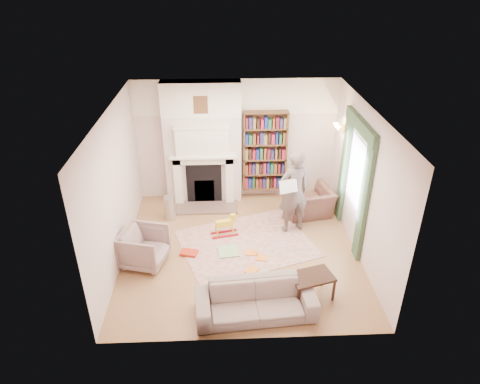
{
  "coord_description": "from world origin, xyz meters",
  "views": [
    {
      "loc": [
        -0.31,
        -6.83,
        5.01
      ],
      "look_at": [
        0.0,
        0.25,
        1.15
      ],
      "focal_mm": 32.0,
      "sensor_mm": 36.0,
      "label": 1
    }
  ],
  "objects_px": {
    "man_reading": "(294,192)",
    "coffee_table": "(311,286)",
    "sofa": "(256,301)",
    "paraffin_heater": "(170,208)",
    "rocking_horse": "(224,226)",
    "armchair_left": "(144,247)",
    "armchair_reading": "(308,202)",
    "bookcase": "(265,151)"
  },
  "relations": [
    {
      "from": "armchair_left",
      "to": "paraffin_heater",
      "type": "distance_m",
      "value": 1.58
    },
    {
      "from": "man_reading",
      "to": "bookcase",
      "type": "bearing_deg",
      "value": -91.4
    },
    {
      "from": "armchair_left",
      "to": "rocking_horse",
      "type": "distance_m",
      "value": 1.71
    },
    {
      "from": "armchair_left",
      "to": "sofa",
      "type": "distance_m",
      "value": 2.4
    },
    {
      "from": "armchair_reading",
      "to": "man_reading",
      "type": "bearing_deg",
      "value": 41.74
    },
    {
      "from": "paraffin_heater",
      "to": "sofa",
      "type": "bearing_deg",
      "value": -60.89
    },
    {
      "from": "coffee_table",
      "to": "paraffin_heater",
      "type": "height_order",
      "value": "paraffin_heater"
    },
    {
      "from": "bookcase",
      "to": "armchair_reading",
      "type": "xyz_separation_m",
      "value": [
        0.9,
        -0.86,
        -0.86
      ]
    },
    {
      "from": "bookcase",
      "to": "rocking_horse",
      "type": "relative_size",
      "value": 3.4
    },
    {
      "from": "man_reading",
      "to": "coffee_table",
      "type": "xyz_separation_m",
      "value": [
        0.01,
        -2.05,
        -0.67
      ]
    },
    {
      "from": "sofa",
      "to": "coffee_table",
      "type": "relative_size",
      "value": 2.71
    },
    {
      "from": "bookcase",
      "to": "armchair_left",
      "type": "xyz_separation_m",
      "value": [
        -2.44,
        -2.46,
        -0.82
      ]
    },
    {
      "from": "man_reading",
      "to": "paraffin_heater",
      "type": "xyz_separation_m",
      "value": [
        -2.58,
        0.54,
        -0.62
      ]
    },
    {
      "from": "armchair_left",
      "to": "rocking_horse",
      "type": "height_order",
      "value": "armchair_left"
    },
    {
      "from": "armchair_reading",
      "to": "sofa",
      "type": "distance_m",
      "value": 3.31
    },
    {
      "from": "coffee_table",
      "to": "rocking_horse",
      "type": "height_order",
      "value": "rocking_horse"
    },
    {
      "from": "paraffin_heater",
      "to": "armchair_reading",
      "type": "bearing_deg",
      "value": 1.12
    },
    {
      "from": "bookcase",
      "to": "sofa",
      "type": "bearing_deg",
      "value": -97.24
    },
    {
      "from": "sofa",
      "to": "man_reading",
      "type": "relative_size",
      "value": 1.05
    },
    {
      "from": "armchair_reading",
      "to": "man_reading",
      "type": "distance_m",
      "value": 0.95
    },
    {
      "from": "armchair_left",
      "to": "sofa",
      "type": "xyz_separation_m",
      "value": [
        1.95,
        -1.4,
        -0.08
      ]
    },
    {
      "from": "armchair_left",
      "to": "man_reading",
      "type": "height_order",
      "value": "man_reading"
    },
    {
      "from": "armchair_left",
      "to": "man_reading",
      "type": "relative_size",
      "value": 0.44
    },
    {
      "from": "man_reading",
      "to": "coffee_table",
      "type": "height_order",
      "value": "man_reading"
    },
    {
      "from": "coffee_table",
      "to": "sofa",
      "type": "bearing_deg",
      "value": -175.82
    },
    {
      "from": "rocking_horse",
      "to": "armchair_left",
      "type": "bearing_deg",
      "value": -162.35
    },
    {
      "from": "armchair_left",
      "to": "rocking_horse",
      "type": "xyz_separation_m",
      "value": [
        1.48,
        0.84,
        -0.12
      ]
    },
    {
      "from": "bookcase",
      "to": "coffee_table",
      "type": "xyz_separation_m",
      "value": [
        0.46,
        -3.51,
        -0.95
      ]
    },
    {
      "from": "bookcase",
      "to": "armchair_left",
      "type": "relative_size",
      "value": 2.36
    },
    {
      "from": "armchair_reading",
      "to": "armchair_left",
      "type": "relative_size",
      "value": 1.25
    },
    {
      "from": "coffee_table",
      "to": "paraffin_heater",
      "type": "relative_size",
      "value": 1.27
    },
    {
      "from": "bookcase",
      "to": "rocking_horse",
      "type": "xyz_separation_m",
      "value": [
        -0.96,
        -1.62,
        -0.94
      ]
    },
    {
      "from": "sofa",
      "to": "armchair_left",
      "type": "bearing_deg",
      "value": 139.42
    },
    {
      "from": "sofa",
      "to": "rocking_horse",
      "type": "distance_m",
      "value": 2.29
    },
    {
      "from": "sofa",
      "to": "paraffin_heater",
      "type": "xyz_separation_m",
      "value": [
        -1.64,
        2.94,
        -0.0
      ]
    },
    {
      "from": "man_reading",
      "to": "rocking_horse",
      "type": "xyz_separation_m",
      "value": [
        -1.41,
        -0.16,
        -0.66
      ]
    },
    {
      "from": "armchair_reading",
      "to": "rocking_horse",
      "type": "relative_size",
      "value": 1.8
    },
    {
      "from": "bookcase",
      "to": "armchair_reading",
      "type": "relative_size",
      "value": 1.89
    },
    {
      "from": "armchair_reading",
      "to": "paraffin_heater",
      "type": "relative_size",
      "value": 1.78
    },
    {
      "from": "man_reading",
      "to": "rocking_horse",
      "type": "bearing_deg",
      "value": -12.22
    },
    {
      "from": "armchair_reading",
      "to": "armchair_left",
      "type": "height_order",
      "value": "armchair_left"
    },
    {
      "from": "paraffin_heater",
      "to": "bookcase",
      "type": "bearing_deg",
      "value": 23.35
    }
  ]
}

